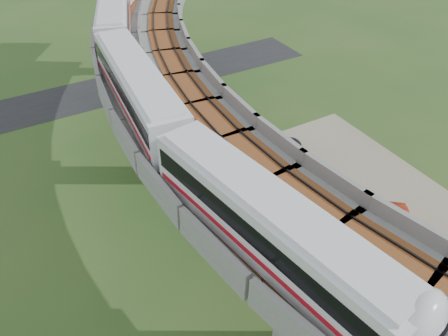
{
  "coord_description": "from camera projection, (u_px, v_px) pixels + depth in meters",
  "views": [
    {
      "loc": [
        -10.32,
        -20.99,
        26.93
      ],
      "look_at": [
        1.86,
        0.3,
        7.5
      ],
      "focal_mm": 35.0,
      "sensor_mm": 36.0,
      "label": 1
    }
  ],
  "objects": [
    {
      "name": "tree_3",
      "position": [
        263.0,
        199.0,
        37.03
      ],
      "size": [
        2.79,
        2.79,
        3.05
      ],
      "color": "#382314",
      "rests_on": "ground"
    },
    {
      "name": "tree_0",
      "position": [
        199.0,
        86.0,
        52.63
      ],
      "size": [
        1.81,
        1.81,
        2.83
      ],
      "color": "#382314",
      "rests_on": "ground"
    },
    {
      "name": "viaduct",
      "position": [
        250.0,
        145.0,
        30.89
      ],
      "size": [
        19.58,
        73.98,
        11.4
      ],
      "color": "#99968E",
      "rests_on": "ground"
    },
    {
      "name": "tree_2",
      "position": [
        218.0,
        141.0,
        43.66
      ],
      "size": [
        1.85,
        1.85,
        2.71
      ],
      "color": "#382314",
      "rests_on": "ground"
    },
    {
      "name": "tree_4",
      "position": [
        317.0,
        236.0,
        33.54
      ],
      "size": [
        2.39,
        2.39,
        3.01
      ],
      "color": "#382314",
      "rests_on": "ground"
    },
    {
      "name": "tree_5",
      "position": [
        372.0,
        282.0,
        30.15
      ],
      "size": [
        1.88,
        1.88,
        2.83
      ],
      "color": "#382314",
      "rests_on": "ground"
    },
    {
      "name": "car_red",
      "position": [
        400.0,
        220.0,
        36.71
      ],
      "size": [
        3.59,
        3.96,
        1.31
      ],
      "primitive_type": "imported",
      "rotation": [
        0.0,
        0.0,
        -0.68
      ],
      "color": "#B72A10",
      "rests_on": "dirt_lot"
    },
    {
      "name": "tree_1",
      "position": [
        210.0,
        103.0,
        48.96
      ],
      "size": [
        2.85,
        2.85,
        3.48
      ],
      "color": "#382314",
      "rests_on": "ground"
    },
    {
      "name": "dirt_lot",
      "position": [
        354.0,
        205.0,
        39.1
      ],
      "size": [
        18.0,
        26.0,
        0.04
      ],
      "primitive_type": "cube",
      "color": "gray",
      "rests_on": "ground"
    },
    {
      "name": "metro_train",
      "position": [
        150.0,
        47.0,
        36.29
      ],
      "size": [
        17.79,
        59.99,
        3.64
      ],
      "color": "silver",
      "rests_on": "ground"
    },
    {
      "name": "car_white",
      "position": [
        448.0,
        280.0,
        31.87
      ],
      "size": [
        3.04,
        4.24,
        1.34
      ],
      "primitive_type": "imported",
      "rotation": [
        0.0,
        0.0,
        0.42
      ],
      "color": "white",
      "rests_on": "dirt_lot"
    },
    {
      "name": "car_dark",
      "position": [
        282.0,
        145.0,
        45.22
      ],
      "size": [
        4.57,
        1.97,
        1.31
      ],
      "primitive_type": "imported",
      "rotation": [
        0.0,
        0.0,
        1.54
      ],
      "color": "black",
      "rests_on": "dirt_lot"
    },
    {
      "name": "ground",
      "position": [
        206.0,
        250.0,
        35.02
      ],
      "size": [
        160.0,
        160.0,
        0.0
      ],
      "primitive_type": "plane",
      "color": "#2B5220",
      "rests_on": "ground"
    },
    {
      "name": "asphalt_road",
      "position": [
        95.0,
        93.0,
        55.42
      ],
      "size": [
        60.0,
        8.0,
        0.03
      ],
      "primitive_type": "cube",
      "color": "#232326",
      "rests_on": "ground"
    },
    {
      "name": "fence",
      "position": [
        304.0,
        202.0,
        38.35
      ],
      "size": [
        3.87,
        38.73,
        1.5
      ],
      "color": "#2D382D",
      "rests_on": "ground"
    }
  ]
}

